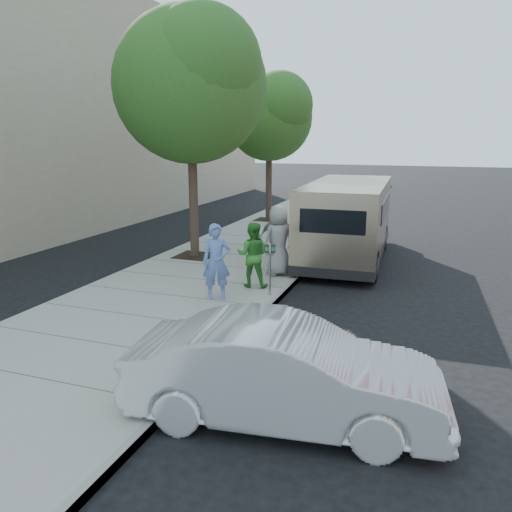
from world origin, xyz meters
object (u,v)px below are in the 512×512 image
(parking_meter, at_px, (270,259))
(person_striped_polo, at_px, (278,237))
(person_gray_shirt, at_px, (278,241))
(van, at_px, (348,219))
(tree_far, at_px, (270,114))
(person_officer, at_px, (216,262))
(tree_near, at_px, (191,80))
(person_green_shirt, at_px, (253,255))
(sedan, at_px, (285,373))

(parking_meter, height_order, person_striped_polo, person_striped_polo)
(person_gray_shirt, bearing_deg, van, -163.57)
(van, bearing_deg, parking_meter, -104.45)
(tree_far, distance_m, person_officer, 12.23)
(van, relative_size, person_gray_shirt, 3.54)
(tree_near, relative_size, person_officer, 4.17)
(parking_meter, bearing_deg, person_green_shirt, 116.81)
(van, relative_size, person_striped_polo, 3.85)
(tree_near, distance_m, tree_far, 7.63)
(van, height_order, sedan, van)
(tree_near, relative_size, person_striped_polo, 4.22)
(van, xyz_separation_m, person_gray_shirt, (-1.40, -2.96, -0.21))
(tree_far, distance_m, sedan, 17.01)
(van, distance_m, person_green_shirt, 4.59)
(tree_near, bearing_deg, sedan, -56.37)
(person_officer, bearing_deg, person_green_shirt, 44.18)
(sedan, bearing_deg, van, -2.41)
(tree_far, xyz_separation_m, van, (4.55, -5.89, -3.55))
(van, xyz_separation_m, sedan, (0.78, -9.72, -0.61))
(person_green_shirt, bearing_deg, parking_meter, 129.16)
(parking_meter, distance_m, person_officer, 1.29)
(person_green_shirt, bearing_deg, sedan, 103.98)
(tree_near, height_order, van, tree_near)
(person_striped_polo, bearing_deg, van, -149.76)
(sedan, xyz_separation_m, person_striped_polo, (-2.47, 7.64, 0.32))
(sedan, bearing_deg, person_green_shirt, 17.29)
(van, distance_m, sedan, 9.77)
(van, relative_size, sedan, 1.56)
(tree_far, bearing_deg, person_striped_polo, -70.30)
(person_gray_shirt, bearing_deg, tree_far, -118.64)
(person_officer, distance_m, person_gray_shirt, 2.63)
(tree_near, relative_size, sedan, 1.71)
(van, xyz_separation_m, person_officer, (-2.14, -5.48, -0.28))
(tree_near, bearing_deg, person_officer, -57.41)
(van, height_order, person_green_shirt, van)
(parking_meter, bearing_deg, person_officer, -171.17)
(person_officer, xyz_separation_m, person_gray_shirt, (0.74, 2.52, 0.07))
(tree_far, bearing_deg, person_officer, -78.05)
(tree_near, xyz_separation_m, person_green_shirt, (2.86, -2.54, -4.56))
(person_gray_shirt, xyz_separation_m, person_striped_polo, (-0.29, 0.87, -0.08))
(person_green_shirt, bearing_deg, van, -121.96)
(parking_meter, xyz_separation_m, person_officer, (-1.10, -0.67, -0.01))
(van, bearing_deg, sedan, -87.59)
(person_gray_shirt, bearing_deg, tree_near, -69.78)
(sedan, bearing_deg, parking_meter, 13.35)
(parking_meter, distance_m, person_striped_polo, 2.79)
(person_officer, height_order, person_green_shirt, person_officer)
(tree_near, height_order, tree_far, tree_near)
(tree_far, bearing_deg, person_gray_shirt, -70.40)
(person_green_shirt, bearing_deg, person_officer, 59.30)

